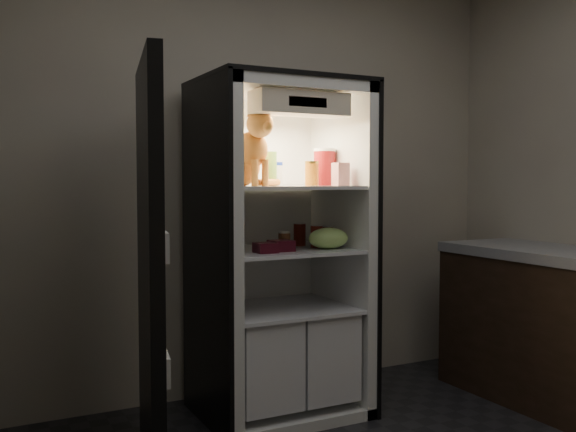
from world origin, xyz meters
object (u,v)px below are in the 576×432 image
at_px(soda_can_b, 328,236).
at_px(berry_box_left, 266,248).
at_px(tabby_cat, 246,156).
at_px(grape_bag, 328,238).
at_px(condiment_jar, 284,240).
at_px(salsa_jar, 312,173).
at_px(cream_carton, 341,174).
at_px(pepper_jar, 325,167).
at_px(soda_can_c, 317,236).
at_px(refrigerator, 277,273).
at_px(parmesan_shaker, 270,169).
at_px(berry_box_right, 281,246).
at_px(soda_can_a, 300,234).
at_px(mayo_tub, 274,174).

relative_size(soda_can_b, berry_box_left, 1.09).
distance_m(tabby_cat, soda_can_b, 0.68).
xyz_separation_m(tabby_cat, grape_bag, (0.44, -0.12, -0.45)).
distance_m(condiment_jar, berry_box_left, 0.26).
xyz_separation_m(salsa_jar, cream_carton, (0.12, -0.11, -0.01)).
xyz_separation_m(pepper_jar, condiment_jar, (-0.28, -0.03, -0.41)).
distance_m(pepper_jar, soda_can_c, 0.42).
relative_size(tabby_cat, grape_bag, 1.82).
height_order(refrigerator, condiment_jar, refrigerator).
distance_m(parmesan_shaker, berry_box_right, 0.45).
height_order(salsa_jar, berry_box_right, salsa_jar).
height_order(soda_can_c, berry_box_right, soda_can_c).
bearing_deg(pepper_jar, soda_can_a, 157.52).
bearing_deg(salsa_jar, refrigerator, 145.79).
height_order(mayo_tub, grape_bag, mayo_tub).
relative_size(salsa_jar, pepper_jar, 0.64).
relative_size(refrigerator, tabby_cat, 4.39).
relative_size(parmesan_shaker, pepper_jar, 0.88).
relative_size(mayo_tub, pepper_jar, 0.62).
height_order(mayo_tub, soda_can_b, mayo_tub).
bearing_deg(mayo_tub, condiment_jar, -86.12).
distance_m(mayo_tub, salsa_jar, 0.23).
bearing_deg(condiment_jar, soda_can_c, -16.64).
height_order(tabby_cat, berry_box_right, tabby_cat).
distance_m(tabby_cat, mayo_tub, 0.28).
bearing_deg(mayo_tub, cream_carton, -45.17).
relative_size(soda_can_a, condiment_jar, 1.38).
height_order(parmesan_shaker, grape_bag, parmesan_shaker).
relative_size(soda_can_c, condiment_jar, 1.34).
bearing_deg(mayo_tub, berry_box_right, -107.86).
relative_size(mayo_tub, berry_box_left, 1.26).
distance_m(tabby_cat, cream_carton, 0.53).
height_order(pepper_jar, berry_box_right, pepper_jar).
height_order(cream_carton, grape_bag, cream_carton).
bearing_deg(grape_bag, parmesan_shaker, 144.17).
bearing_deg(refrigerator, berry_box_left, -128.36).
height_order(salsa_jar, pepper_jar, pepper_jar).
height_order(tabby_cat, condiment_jar, tabby_cat).
xyz_separation_m(parmesan_shaker, pepper_jar, (0.34, -0.02, 0.01)).
bearing_deg(soda_can_b, pepper_jar, 84.83).
bearing_deg(berry_box_left, soda_can_a, 36.84).
bearing_deg(condiment_jar, berry_box_left, -139.53).
distance_m(cream_carton, grape_bag, 0.36).
bearing_deg(soda_can_a, tabby_cat, -164.18).
height_order(tabby_cat, soda_can_b, tabby_cat).
height_order(soda_can_a, grape_bag, soda_can_a).
distance_m(soda_can_b, berry_box_right, 0.38).
bearing_deg(soda_can_a, grape_bag, -75.46).
bearing_deg(salsa_jar, berry_box_left, -162.10).
relative_size(soda_can_a, grape_bag, 0.56).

